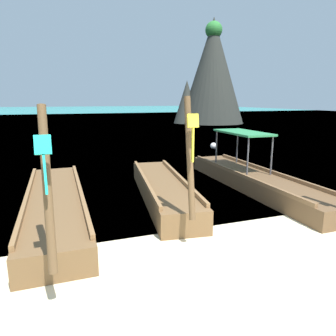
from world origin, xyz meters
The scene contains 7 objects.
ground centered at (0.00, 0.00, 0.00)m, with size 120.00×120.00×0.00m, color beige.
sea_water centered at (0.00, 62.29, 0.00)m, with size 120.00×120.00×0.00m, color teal.
longtail_boat_turquoise_ribbon centered at (-2.91, 4.11, 0.27)m, with size 1.27×6.72×2.66m.
longtail_boat_yellow_ribbon centered at (-0.11, 4.40, 0.29)m, with size 1.74×5.57×2.78m.
longtail_boat_violet_ribbon centered at (2.89, 4.43, 0.30)m, with size 1.24×6.97×2.25m.
karst_rock centered at (14.07, 29.56, 5.60)m, with size 7.94×7.30×11.55m.
mooring_buoy_near centered at (5.37, 11.89, 0.19)m, with size 0.37×0.37×0.37m.
Camera 1 is at (-2.72, -3.42, 2.72)m, focal length 33.32 mm.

